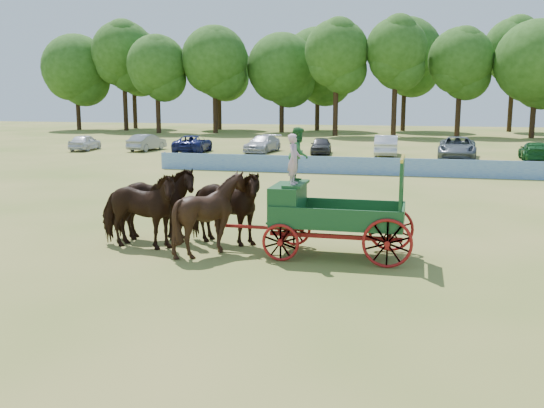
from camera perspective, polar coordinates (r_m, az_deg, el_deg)
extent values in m
plane|color=#A88E4B|center=(19.13, 6.57, -4.08)|extent=(160.00, 160.00, 0.00)
imported|color=black|center=(19.07, -12.52, -0.57)|extent=(2.96, 1.50, 2.43)
imported|color=black|center=(20.05, -11.14, 0.00)|extent=(3.09, 1.89, 2.43)
imported|color=black|center=(18.15, -5.69, -0.90)|extent=(2.61, 2.43, 2.43)
imported|color=black|center=(19.18, -4.61, -0.30)|extent=(3.07, 1.84, 2.43)
cube|color=#A11018|center=(18.21, 1.47, -2.80)|extent=(0.12, 2.00, 0.12)
cube|color=#A11018|center=(17.84, 10.95, -3.26)|extent=(0.12, 2.00, 0.12)
cube|color=#A11018|center=(17.41, 5.93, -3.06)|extent=(3.80, 0.10, 0.12)
cube|color=#A11018|center=(18.47, 6.39, -2.30)|extent=(3.80, 0.10, 0.12)
cube|color=#A11018|center=(18.39, -1.27, -2.20)|extent=(2.80, 0.09, 0.09)
cube|color=#194D25|center=(17.88, 6.18, -1.79)|extent=(3.80, 1.80, 0.10)
cube|color=#194D25|center=(16.96, 5.81, -1.40)|extent=(3.80, 0.06, 0.55)
cube|color=#194D25|center=(18.68, 6.55, -0.35)|extent=(3.80, 0.06, 0.55)
cube|color=#194D25|center=(17.68, 12.25, -1.11)|extent=(0.06, 1.80, 0.55)
cube|color=#194D25|center=(18.02, 1.48, 0.14)|extent=(0.85, 1.70, 1.05)
cube|color=#194D25|center=(17.88, 2.28, 1.91)|extent=(0.55, 1.50, 0.08)
cube|color=#194D25|center=(18.14, 0.31, -0.43)|extent=(0.10, 1.60, 0.65)
cube|color=#194D25|center=(18.16, 0.86, -1.39)|extent=(0.55, 1.60, 0.06)
cube|color=#194D25|center=(16.78, 11.99, 0.56)|extent=(0.08, 0.08, 1.80)
cube|color=#194D25|center=(18.36, 12.15, 1.37)|extent=(0.08, 0.08, 1.80)
cube|color=#194D25|center=(17.49, 12.14, 2.92)|extent=(0.07, 1.75, 0.75)
cube|color=gold|center=(17.44, 12.19, 4.22)|extent=(0.08, 1.80, 0.09)
cube|color=gold|center=(17.49, 12.01, 2.93)|extent=(0.02, 1.30, 0.12)
torus|color=#A11018|center=(17.32, 0.80, -3.65)|extent=(1.09, 0.09, 1.09)
torus|color=#A11018|center=(19.13, 2.07, -2.33)|extent=(1.09, 0.09, 1.09)
torus|color=#A11018|center=(16.90, 10.80, -3.67)|extent=(1.39, 0.09, 1.39)
torus|color=#A11018|center=(18.75, 11.10, -2.31)|extent=(1.39, 0.09, 1.39)
imported|color=#D9A6BC|center=(17.45, 2.07, 4.24)|extent=(0.35, 0.53, 1.45)
imported|color=#25632C|center=(18.12, 2.51, 4.71)|extent=(0.61, 0.78, 1.61)
cube|color=blue|center=(36.79, 8.55, 3.56)|extent=(26.00, 0.08, 1.05)
imported|color=silver|center=(55.26, -17.20, 5.57)|extent=(2.10, 4.22, 1.38)
imported|color=gray|center=(53.69, -11.70, 5.70)|extent=(1.99, 4.42, 1.41)
imported|color=navy|center=(51.21, -7.46, 5.64)|extent=(2.92, 5.44, 1.45)
imported|color=silver|center=(51.08, -0.90, 5.69)|extent=(2.55, 5.05, 1.41)
imported|color=#333338|center=(49.78, 4.63, 5.51)|extent=(2.02, 4.13, 1.36)
imported|color=silver|center=(48.61, 10.69, 5.43)|extent=(1.95, 5.06, 1.64)
imported|color=slate|center=(48.14, 17.04, 5.11)|extent=(3.07, 6.04, 1.63)
imported|color=#144C1E|center=(48.33, 23.48, 4.57)|extent=(2.13, 4.77, 1.36)
cylinder|color=#382314|center=(89.20, -17.76, 8.15)|extent=(0.60, 0.60, 4.58)
sphere|color=#224913|center=(89.25, -17.98, 12.10)|extent=(9.18, 9.18, 9.18)
cylinder|color=#382314|center=(85.41, -13.62, 8.64)|extent=(0.60, 0.60, 5.65)
sphere|color=#224913|center=(85.58, -13.84, 13.71)|extent=(8.31, 8.31, 8.31)
cylinder|color=#382314|center=(78.98, -10.65, 8.27)|extent=(0.60, 0.60, 4.62)
sphere|color=#224913|center=(79.04, -10.80, 12.77)|extent=(7.47, 7.47, 7.47)
cylinder|color=#382314|center=(78.02, -5.36, 8.52)|extent=(0.60, 0.60, 5.00)
sphere|color=#224913|center=(78.12, -5.44, 13.45)|extent=(8.29, 8.29, 8.29)
cylinder|color=#382314|center=(78.96, 0.91, 8.38)|extent=(0.60, 0.60, 4.45)
sphere|color=#224913|center=(79.00, 0.92, 12.71)|extent=(8.84, 8.84, 8.84)
cylinder|color=#382314|center=(72.57, 5.99, 8.49)|extent=(0.60, 0.60, 5.27)
sphere|color=#224913|center=(72.71, 6.10, 14.07)|extent=(7.46, 7.46, 7.46)
cylinder|color=#382314|center=(72.43, 11.40, 8.41)|extent=(0.60, 0.60, 5.42)
sphere|color=#224913|center=(72.60, 11.61, 14.15)|extent=(7.01, 7.01, 7.01)
cylinder|color=#382314|center=(74.21, 17.09, 7.94)|extent=(0.60, 0.60, 4.75)
sphere|color=#224913|center=(74.28, 17.35, 12.86)|extent=(7.37, 7.37, 7.37)
cylinder|color=#382314|center=(74.07, 23.33, 7.48)|extent=(0.60, 0.60, 4.54)
sphere|color=#224913|center=(74.12, 23.67, 12.18)|extent=(9.19, 9.19, 9.19)
cylinder|color=#382314|center=(90.88, -12.78, 8.65)|extent=(0.60, 0.60, 5.35)
sphere|color=#224913|center=(91.00, -12.96, 13.17)|extent=(8.60, 8.60, 8.60)
cylinder|color=#382314|center=(85.98, -4.98, 8.63)|extent=(0.60, 0.60, 4.89)
sphere|color=#224913|center=(86.06, -5.04, 13.00)|extent=(8.58, 8.58, 8.58)
cylinder|color=#382314|center=(83.48, 4.28, 8.57)|extent=(0.60, 0.60, 4.79)
sphere|color=#224913|center=(83.55, 4.34, 12.98)|extent=(9.88, 9.88, 9.88)
cylinder|color=#382314|center=(84.31, 12.26, 8.63)|extent=(0.60, 0.60, 5.53)
sphere|color=#224913|center=(84.47, 12.46, 13.67)|extent=(9.59, 9.59, 9.59)
cylinder|color=#382314|center=(86.03, 21.52, 8.28)|extent=(0.60, 0.60, 5.79)
sphere|color=#224913|center=(86.22, 21.86, 13.44)|extent=(7.83, 7.83, 7.83)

